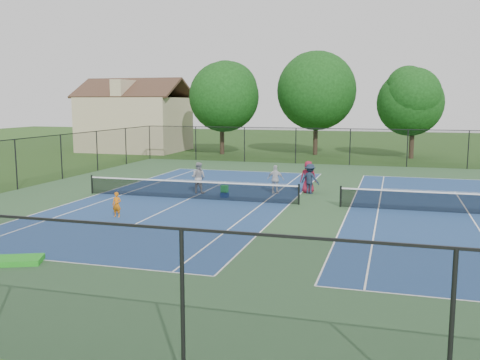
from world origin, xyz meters
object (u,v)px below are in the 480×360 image
(tree_back_b, at_px, (316,87))
(bystander_a, at_px, (276,179))
(clapboard_house, at_px, (135,122))
(ball_crate, at_px, (225,195))
(tree_back_c, at_px, (414,98))
(tree_back_a, at_px, (222,93))
(bystander_b, at_px, (310,179))
(bystander_c, at_px, (308,177))
(child_player, at_px, (117,205))
(instructor, at_px, (198,178))
(ball_hopper, at_px, (225,189))

(tree_back_b, distance_m, bystander_a, 23.82)
(clapboard_house, xyz_separation_m, ball_crate, (17.68, -24.06, -2.95))
(tree_back_b, relative_size, tree_back_c, 1.19)
(tree_back_a, relative_size, bystander_b, 5.32)
(tree_back_c, xyz_separation_m, bystander_c, (-6.16, -21.33, -4.55))
(ball_crate, bearing_deg, tree_back_b, 86.98)
(tree_back_c, relative_size, child_player, 7.30)
(tree_back_a, relative_size, bystander_a, 5.58)
(tree_back_c, bearing_deg, bystander_a, -109.70)
(tree_back_b, relative_size, bystander_c, 5.41)
(tree_back_a, distance_m, instructor, 23.53)
(child_player, height_order, bystander_c, bystander_c)
(bystander_c, relative_size, ball_hopper, 4.70)
(clapboard_house, xyz_separation_m, bystander_c, (21.84, -21.33, -2.16))
(bystander_c, bearing_deg, instructor, 1.66)
(clapboard_house, distance_m, child_player, 33.61)
(child_player, bearing_deg, ball_hopper, 60.19)
(tree_back_c, height_order, bystander_c, tree_back_c)
(clapboard_house, xyz_separation_m, ball_hopper, (17.68, -24.06, -2.61))
(clapboard_house, distance_m, instructor, 28.18)
(tree_back_b, distance_m, clapboard_house, 19.35)
(tree_back_c, relative_size, ball_crate, 21.26)
(tree_back_a, xyz_separation_m, bystander_a, (10.09, -21.08, -5.22))
(bystander_c, bearing_deg, tree_back_c, -121.81)
(clapboard_house, relative_size, instructor, 6.03)
(child_player, relative_size, bystander_a, 0.70)
(tree_back_b, bearing_deg, ball_crate, -93.02)
(tree_back_c, bearing_deg, bystander_c, -106.11)
(bystander_c, xyz_separation_m, ball_crate, (-4.16, -2.72, -0.79))
(tree_back_c, relative_size, bystander_b, 4.88)
(bystander_b, bearing_deg, tree_back_a, -39.34)
(tree_back_b, xyz_separation_m, instructor, (-3.16, -24.21, -5.70))
(clapboard_house, relative_size, child_player, 9.39)
(bystander_a, bearing_deg, instructor, 15.06)
(ball_crate, bearing_deg, clapboard_house, 126.31)
(tree_back_b, bearing_deg, bystander_a, -87.29)
(bystander_a, bearing_deg, bystander_b, -164.63)
(tree_back_a, xyz_separation_m, instructor, (5.84, -22.21, -5.14))
(instructor, distance_m, bystander_c, 6.28)
(tree_back_a, xyz_separation_m, tree_back_c, (18.00, 1.00, -0.56))
(tree_back_b, bearing_deg, ball_hopper, -93.02)
(child_player, xyz_separation_m, bystander_c, (7.31, 8.88, 0.35))
(tree_back_b, height_order, instructor, tree_back_b)
(tree_back_a, xyz_separation_m, bystander_c, (11.84, -20.33, -5.11))
(clapboard_house, distance_m, bystander_c, 30.60)
(ball_hopper, bearing_deg, instructor, 155.16)
(child_player, height_order, instructor, instructor)
(clapboard_house, distance_m, bystander_b, 30.88)
(clapboard_house, relative_size, ball_hopper, 27.38)
(clapboard_house, relative_size, bystander_a, 6.59)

